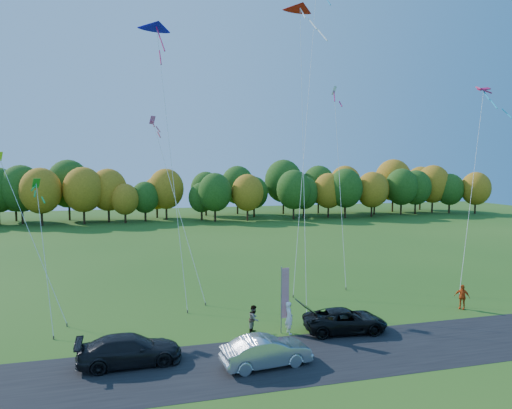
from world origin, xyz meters
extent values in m
plane|color=#255416|center=(0.00, 0.00, 0.00)|extent=(160.00, 160.00, 0.00)
cube|color=black|center=(0.00, -4.00, 0.01)|extent=(90.00, 6.00, 0.01)
imported|color=black|center=(3.56, -1.17, 0.68)|extent=(5.09, 2.74, 1.36)
imported|color=#BABBBF|center=(-2.20, -4.42, 0.73)|extent=(4.56, 2.01, 1.45)
imported|color=black|center=(-8.65, -2.56, 0.73)|extent=(5.10, 2.22, 1.46)
imported|color=white|center=(0.26, -0.62, 0.94)|extent=(0.52, 0.73, 1.89)
imported|color=gray|center=(-1.67, 0.06, 0.81)|extent=(0.93, 0.99, 1.62)
imported|color=#D94A14|center=(13.14, 0.72, 0.84)|extent=(0.95, 1.02, 1.68)
cylinder|color=#999999|center=(-0.17, -0.48, 1.97)|extent=(0.06, 0.06, 3.94)
cube|color=red|center=(0.07, -0.45, 2.37)|extent=(0.49, 0.09, 2.96)
cube|color=navy|center=(0.07, -0.42, 3.46)|extent=(0.49, 0.08, 0.77)
cylinder|color=#4C3F33|center=(-5.08, 4.55, 0.10)|extent=(0.08, 0.08, 0.20)
cone|color=#150ECA|center=(-6.27, 15.37, 21.55)|extent=(2.92, 2.23, 3.19)
cylinder|color=#4C3F33|center=(2.89, 6.17, 0.10)|extent=(0.08, 0.08, 0.20)
cylinder|color=#4C3F33|center=(2.35, 1.96, 0.10)|extent=(0.08, 0.08, 0.20)
cone|color=red|center=(5.22, 11.62, 22.82)|extent=(2.69, 2.06, 2.95)
cylinder|color=#4C3F33|center=(14.95, 3.23, 0.10)|extent=(0.08, 0.08, 0.20)
cube|color=#D71757|center=(22.62, 10.51, 16.60)|extent=(3.42, 1.18, 1.29)
cylinder|color=#4C3F33|center=(-12.44, 3.84, 0.10)|extent=(0.08, 0.08, 0.20)
cylinder|color=#4C3F33|center=(-12.87, 1.85, 0.10)|extent=(0.08, 0.08, 0.20)
cube|color=#238516|center=(-14.50, 7.21, 8.61)|extent=(1.06, 1.06, 1.25)
cylinder|color=#4C3F33|center=(7.58, 7.05, 0.10)|extent=(0.08, 0.08, 0.20)
cube|color=white|center=(9.55, 14.22, 16.61)|extent=(1.32, 1.32, 1.56)
cylinder|color=#4C3F33|center=(-3.68, 5.89, 0.10)|extent=(0.08, 0.08, 0.20)
cube|color=#EB4E93|center=(-6.85, 12.40, 13.36)|extent=(1.09, 1.09, 1.29)
camera|label=1|loc=(-8.10, -25.12, 9.79)|focal=32.00mm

